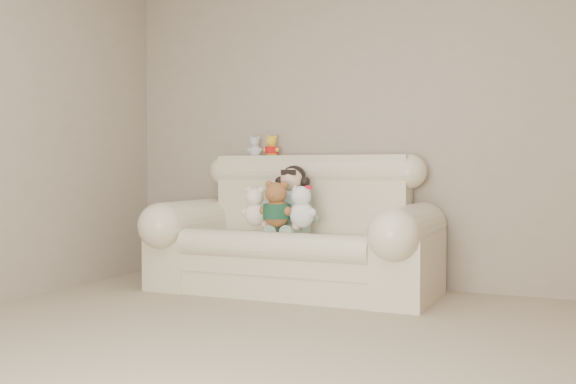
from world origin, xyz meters
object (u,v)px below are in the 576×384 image
Objects in this scene: sofa at (293,223)px; cream_teddy at (255,203)px; seated_child at (292,199)px; brown_teddy at (277,200)px; white_cat at (302,202)px.

sofa is 6.24× the size of cream_teddy.
sofa is 0.20m from seated_child.
white_cat is at bearing 11.05° from brown_teddy.
seated_child is at bearing 120.13° from sofa.
cream_teddy is (-0.37, -0.02, -0.01)m from white_cat.
brown_teddy is 1.09× the size of white_cat.
brown_teddy is (-0.06, -0.16, 0.18)m from sofa.
sofa is at bearing 68.96° from brown_teddy.
seated_child is 0.25m from brown_teddy.
white_cat is (0.18, 0.04, -0.02)m from brown_teddy.
cream_teddy is at bearing 174.41° from brown_teddy.
sofa is 5.82× the size of white_cat.
white_cat is 0.37m from cream_teddy.
white_cat is at bearing -46.56° from sofa.
sofa is at bearing 120.66° from white_cat.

